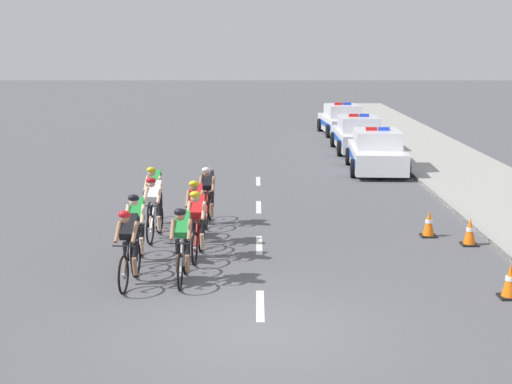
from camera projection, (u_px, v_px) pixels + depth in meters
ground_plane at (257, 331)px, 12.03m from camera, size 160.00×160.00×0.00m
sidewalk_slab at (464, 175)px, 25.78m from camera, size 3.83×60.00×0.12m
kerb_edge at (410, 175)px, 25.77m from camera, size 0.16×60.00×0.13m
lane_markings_centre at (256, 245)px, 17.10m from camera, size 0.14×17.60×0.01m
cyclist_lead at (125, 246)px, 14.09m from camera, size 0.44×1.72×1.56m
cyclist_second at (179, 243)px, 14.28m from camera, size 0.42×1.72×1.56m
cyclist_third at (133, 227)px, 15.53m from camera, size 0.42×1.72×1.56m
cyclist_fourth at (194, 223)px, 15.86m from camera, size 0.43×1.72×1.56m
cyclist_fifth at (151, 206)px, 17.45m from camera, size 0.44×1.72×1.56m
cyclist_sixth at (192, 210)px, 17.05m from camera, size 0.42×1.72×1.56m
cyclist_seventh at (151, 194)px, 18.85m from camera, size 0.44×1.72×1.56m
cyclist_eighth at (204, 194)px, 18.82m from camera, size 0.42×1.72×1.56m
police_car_nearest at (373, 152)px, 26.75m from camera, size 2.19×4.49×1.59m
police_car_second at (354, 135)px, 31.64m from camera, size 2.00×4.40×1.59m
police_car_third at (338, 121)px, 37.51m from camera, size 2.23×4.51×1.59m
traffic_cone_near at (466, 232)px, 17.05m from camera, size 0.36×0.36×0.64m
traffic_cone_mid at (506, 281)px, 13.53m from camera, size 0.36×0.36×0.64m
traffic_cone_far at (425, 224)px, 17.81m from camera, size 0.36×0.36×0.64m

